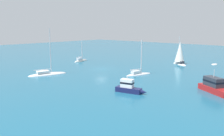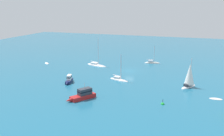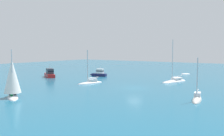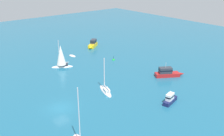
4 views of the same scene
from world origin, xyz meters
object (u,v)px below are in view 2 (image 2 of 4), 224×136
Objects in this scene: sloop_2 at (189,77)px; channel_buoy at (163,104)px; sloop_1 at (152,63)px; tender at (47,63)px; dinghy at (216,99)px; launch_1 at (83,95)px; sloop at (119,79)px; launch at (69,80)px; sailboat at (96,65)px.

sloop_2 is 13.59m from channel_buoy.
tender is at bearing -170.38° from sloop_1.
dinghy is 33.38m from sloop_1.
tender is 0.43× the size of sloop_1.
sloop_1 reaches higher than dinghy.
sloop_1 is at bearing -75.90° from channel_buoy.
sloop_1 is 35.39m from channel_buoy.
dinghy is at bearing -151.61° from tender.
sloop_2 is at bearing 159.20° from launch_1.
sloop is 18.09m from channel_buoy.
sloop_1 is 0.88× the size of sloop_2.
sloop_1 is at bearing 137.90° from launch.
dinghy is at bearing -12.04° from sailboat.
tender is 46.53m from channel_buoy.
dinghy is at bearing -146.46° from channel_buoy.
channel_buoy is (-12.88, 12.71, -0.19)m from sloop.
dinghy is at bearing -107.40° from sloop_2.
tender reaches higher than dinghy.
tender is 29.46m from sloop.
dinghy is 33.30m from launch.
sloop_2 is (-19.68, -15.05, 1.60)m from launch_1.
sloop_1 is at bearing 97.28° from sloop.
tender is 0.43× the size of launch_1.
sailboat reaches higher than sloop.
dinghy is 0.56× the size of launch.
sloop_2 is 5.26× the size of channel_buoy.
dinghy is at bearing 140.77° from launch_1.
launch_1 is at bearing -55.26° from sailboat.
channel_buoy is at bearing 130.12° from launch_1.
launch_1 is 24.82m from sloop_2.
dinghy is at bearing 2.87° from sloop.
sailboat is at bearing 168.69° from launch.
sloop_1 is at bearing 61.11° from sloop_2.
sailboat reaches higher than sloop_2.
launch is at bearing -15.58° from channel_buoy.
channel_buoy is (-40.54, 22.85, 0.01)m from tender.
launch_1 is 4.65× the size of channel_buoy.
sailboat is at bearing 96.41° from sloop_2.
tender is 45.75m from sloop_2.
tender is at bearing -147.60° from launch.
channel_buoy is at bearing -26.19° from sloop.
launch is 0.65× the size of sloop_2.
sloop_1 is at bearing -113.72° from tender.
sailboat is at bearing -130.79° from launch_1.
sailboat is 6.79× the size of channel_buoy.
sloop_2 reaches higher than channel_buoy.
tender is 0.58× the size of launch.
launch is (-16.93, 16.27, 0.73)m from tender.
launch_1 is 0.69× the size of sailboat.
sloop is 22.04m from sloop_1.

